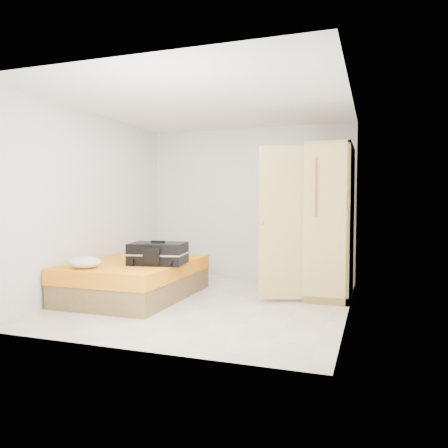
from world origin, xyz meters
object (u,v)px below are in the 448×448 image
(bed, at_px, (136,279))
(round_cushion, at_px, (85,262))
(suitcase, at_px, (158,254))
(wardrobe, at_px, (327,225))
(person, at_px, (278,229))

(bed, distance_m, round_cushion, 0.86)
(bed, relative_size, round_cushion, 5.13)
(suitcase, bearing_deg, round_cushion, -147.68)
(wardrobe, xyz_separation_m, round_cushion, (-2.77, -1.67, -0.42))
(wardrobe, height_order, round_cushion, wardrobe)
(round_cushion, bearing_deg, wardrobe, 31.07)
(suitcase, distance_m, round_cushion, 0.93)
(bed, bearing_deg, person, 22.68)
(bed, bearing_deg, wardrobe, 20.14)
(wardrobe, bearing_deg, person, -167.44)
(bed, bearing_deg, suitcase, -18.08)
(person, height_order, round_cushion, person)
(person, relative_size, suitcase, 2.33)
(suitcase, height_order, round_cushion, suitcase)
(bed, height_order, person, person)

